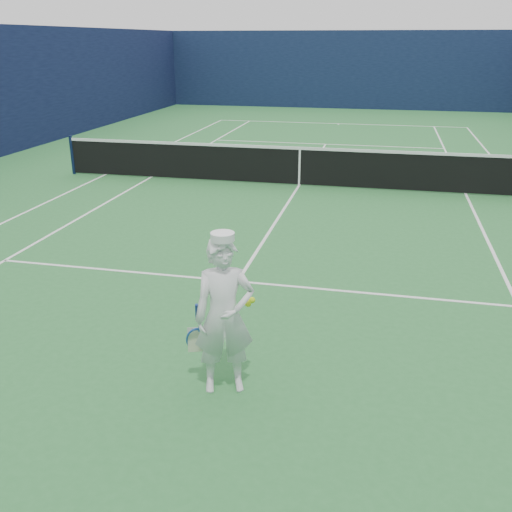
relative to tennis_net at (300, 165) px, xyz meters
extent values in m
plane|color=#2A6F34|center=(0.00, 0.00, -0.55)|extent=(80.00, 80.00, 0.00)
cube|color=white|center=(0.00, 11.88, -0.55)|extent=(11.03, 0.06, 0.01)
cube|color=white|center=(-5.49, 0.00, -0.55)|extent=(0.06, 23.83, 0.01)
cube|color=white|center=(-4.12, 0.00, -0.55)|extent=(0.06, 23.77, 0.01)
cube|color=white|center=(4.12, 0.00, -0.55)|extent=(0.06, 23.77, 0.01)
cube|color=white|center=(0.00, 6.40, -0.55)|extent=(8.23, 0.06, 0.01)
cube|color=white|center=(0.00, -6.40, -0.55)|extent=(8.23, 0.06, 0.01)
cube|color=white|center=(0.00, 0.00, -0.55)|extent=(0.06, 12.80, 0.01)
cube|color=white|center=(0.00, 11.73, -0.55)|extent=(0.06, 0.30, 0.01)
cube|color=#0F1937|center=(0.00, 18.00, 1.45)|extent=(20.12, 0.12, 4.00)
cylinder|color=#141E4C|center=(-6.40, 0.00, -0.02)|extent=(0.09, 0.09, 1.07)
cube|color=black|center=(0.00, 0.00, -0.05)|extent=(12.79, 0.02, 0.92)
cube|color=white|center=(0.00, 0.00, 0.42)|extent=(12.79, 0.04, 0.07)
cube|color=white|center=(0.00, 0.00, -0.08)|extent=(0.05, 0.03, 0.94)
imported|color=white|center=(0.60, -9.23, 0.30)|extent=(0.73, 0.60, 1.72)
cylinder|color=white|center=(0.60, -9.23, 1.18)|extent=(0.24, 0.24, 0.08)
cube|color=white|center=(0.55, -9.11, 1.15)|extent=(0.20, 0.16, 0.02)
cylinder|color=navy|center=(0.31, -9.25, 0.33)|extent=(0.06, 0.10, 0.22)
cube|color=#1B4697|center=(0.31, -9.19, 0.15)|extent=(0.03, 0.03, 0.14)
torus|color=#1B4697|center=(0.27, -9.14, -0.05)|extent=(0.31, 0.19, 0.29)
cube|color=beige|center=(0.27, -9.14, -0.05)|extent=(0.21, 0.08, 0.30)
sphere|color=#CBE91A|center=(0.81, -9.05, 0.39)|extent=(0.07, 0.07, 0.07)
sphere|color=#CBE91A|center=(0.84, -9.01, 0.42)|extent=(0.07, 0.07, 0.07)
camera|label=1|loc=(2.08, -14.32, 2.99)|focal=40.00mm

